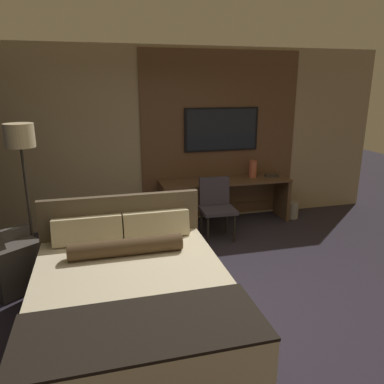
{
  "coord_description": "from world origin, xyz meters",
  "views": [
    {
      "loc": [
        -1.22,
        -3.3,
        2.23
      ],
      "look_at": [
        -0.1,
        1.0,
        0.94
      ],
      "focal_mm": 35.0,
      "sensor_mm": 36.0,
      "label": 1
    }
  ],
  "objects": [
    {
      "name": "desk_chair",
      "position": [
        0.46,
        1.74,
        0.53
      ],
      "size": [
        0.51,
        0.51,
        0.89
      ],
      "rotation": [
        0.0,
        0.0,
        -0.03
      ],
      "color": "#38333D",
      "rests_on": "ground_plane"
    },
    {
      "name": "wall_back_tv_panel",
      "position": [
        0.12,
        2.59,
        1.4
      ],
      "size": [
        7.2,
        0.09,
        2.8
      ],
      "color": "tan",
      "rests_on": "ground_plane"
    },
    {
      "name": "floor_lamp",
      "position": [
        -2.07,
        1.46,
        1.51
      ],
      "size": [
        0.34,
        0.34,
        1.79
      ],
      "color": "#282623",
      "rests_on": "ground_plane"
    },
    {
      "name": "armchair_by_window",
      "position": [
        -2.23,
        0.99,
        0.27
      ],
      "size": [
        0.95,
        0.96,
        0.78
      ],
      "rotation": [
        0.0,
        0.0,
        2.2
      ],
      "color": "#47423D",
      "rests_on": "ground_plane"
    },
    {
      "name": "tv",
      "position": [
        0.79,
        2.52,
        1.52
      ],
      "size": [
        1.25,
        0.04,
        0.7
      ],
      "color": "black"
    },
    {
      "name": "ground_plane",
      "position": [
        0.0,
        0.0,
        0.0
      ],
      "size": [
        16.0,
        16.0,
        0.0
      ],
      "primitive_type": "plane",
      "color": "#28232D"
    },
    {
      "name": "bed",
      "position": [
        -1.0,
        -0.28,
        0.34
      ],
      "size": [
        1.75,
        2.17,
        1.05
      ],
      "color": "#33281E",
      "rests_on": "ground_plane"
    },
    {
      "name": "vase_tall",
      "position": [
        1.29,
        2.33,
        0.87
      ],
      "size": [
        0.13,
        0.13,
        0.28
      ],
      "color": "#B2563D",
      "rests_on": "desk"
    },
    {
      "name": "waste_bin",
      "position": [
        1.99,
        2.18,
        0.14
      ],
      "size": [
        0.22,
        0.22,
        0.28
      ],
      "color": "gray",
      "rests_on": "ground_plane"
    },
    {
      "name": "desk",
      "position": [
        0.79,
        2.3,
        0.51
      ],
      "size": [
        2.13,
        0.55,
        0.73
      ],
      "color": "brown",
      "rests_on": "ground_plane"
    },
    {
      "name": "book",
      "position": [
        1.64,
        2.31,
        0.74
      ],
      "size": [
        0.25,
        0.2,
        0.03
      ],
      "color": "#332D28",
      "rests_on": "desk"
    }
  ]
}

